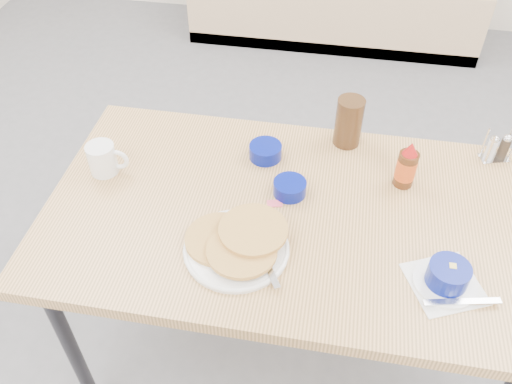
% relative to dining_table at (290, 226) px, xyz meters
% --- Properties ---
extents(dining_table, '(1.40, 0.80, 0.76)m').
position_rel_dining_table_xyz_m(dining_table, '(0.00, 0.00, 0.00)').
color(dining_table, tan).
rests_on(dining_table, ground).
extents(pancake_plate, '(0.28, 0.28, 0.05)m').
position_rel_dining_table_xyz_m(pancake_plate, '(-0.12, -0.16, 0.08)').
color(pancake_plate, white).
rests_on(pancake_plate, dining_table).
extents(coffee_mug, '(0.13, 0.09, 0.10)m').
position_rel_dining_table_xyz_m(coffee_mug, '(-0.58, 0.07, 0.11)').
color(coffee_mug, white).
rests_on(coffee_mug, dining_table).
extents(grits_setting, '(0.24, 0.22, 0.07)m').
position_rel_dining_table_xyz_m(grits_setting, '(0.41, -0.18, 0.09)').
color(grits_setting, white).
rests_on(grits_setting, dining_table).
extents(creamer_bowl, '(0.10, 0.10, 0.05)m').
position_rel_dining_table_xyz_m(creamer_bowl, '(-0.11, 0.22, 0.08)').
color(creamer_bowl, navy).
rests_on(creamer_bowl, dining_table).
extents(butter_bowl, '(0.10, 0.10, 0.04)m').
position_rel_dining_table_xyz_m(butter_bowl, '(-0.01, 0.07, 0.08)').
color(butter_bowl, navy).
rests_on(butter_bowl, dining_table).
extents(amber_tumbler, '(0.09, 0.09, 0.16)m').
position_rel_dining_table_xyz_m(amber_tumbler, '(0.14, 0.34, 0.14)').
color(amber_tumbler, '#3C2513').
rests_on(amber_tumbler, dining_table).
extents(condiment_caddy, '(0.10, 0.07, 0.11)m').
position_rel_dining_table_xyz_m(condiment_caddy, '(0.60, 0.34, 0.10)').
color(condiment_caddy, silver).
rests_on(condiment_caddy, dining_table).
extents(syrup_bottle, '(0.06, 0.06, 0.15)m').
position_rel_dining_table_xyz_m(syrup_bottle, '(0.31, 0.17, 0.13)').
color(syrup_bottle, '#47230F').
rests_on(syrup_bottle, dining_table).
extents(sugar_wrapper, '(0.05, 0.04, 0.00)m').
position_rel_dining_table_xyz_m(sugar_wrapper, '(-0.05, 0.02, 0.06)').
color(sugar_wrapper, '#F8526D').
rests_on(sugar_wrapper, dining_table).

